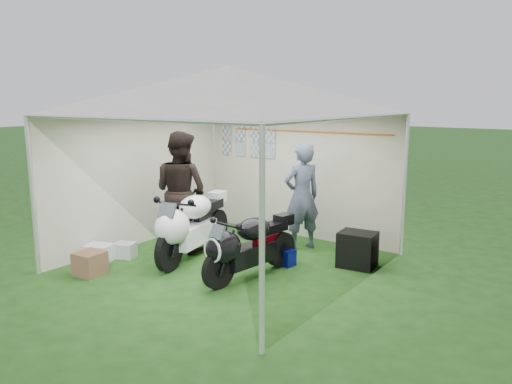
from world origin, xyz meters
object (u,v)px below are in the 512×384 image
at_px(motorcycle_white, 190,224).
at_px(person_dark_jacket, 181,191).
at_px(motorcycle_black, 246,245).
at_px(crate_0, 99,253).
at_px(crate_1, 90,263).
at_px(crate_2, 125,250).
at_px(equipment_box, 357,250).
at_px(canopy_tent, 230,95).
at_px(paddock_stand, 284,257).
at_px(person_blue_jacket, 302,197).

relative_size(motorcycle_white, person_dark_jacket, 1.04).
bearing_deg(motorcycle_white, motorcycle_black, -21.22).
distance_m(motorcycle_black, person_dark_jacket, 1.88).
height_order(motorcycle_black, crate_0, motorcycle_black).
distance_m(crate_1, crate_2, 0.85).
bearing_deg(person_dark_jacket, equipment_box, -166.09).
height_order(motorcycle_black, equipment_box, motorcycle_black).
xyz_separation_m(motorcycle_black, crate_1, (-1.95, -1.20, -0.33)).
bearing_deg(crate_2, crate_0, -117.05).
xyz_separation_m(motorcycle_black, crate_2, (-2.17, -0.38, -0.38)).
distance_m(motorcycle_white, crate_0, 1.51).
relative_size(canopy_tent, crate_1, 15.11).
height_order(canopy_tent, paddock_stand, canopy_tent).
xyz_separation_m(motorcycle_white, paddock_stand, (1.36, 0.63, -0.45)).
height_order(motorcycle_black, paddock_stand, motorcycle_black).
height_order(person_blue_jacket, crate_2, person_blue_jacket).
xyz_separation_m(paddock_stand, crate_1, (-2.07, -2.01, 0.04)).
height_order(canopy_tent, motorcycle_white, canopy_tent).
height_order(equipment_box, crate_1, equipment_box).
height_order(canopy_tent, motorcycle_black, canopy_tent).
bearing_deg(crate_1, crate_2, 104.88).
bearing_deg(canopy_tent, motorcycle_black, -34.54).
distance_m(person_blue_jacket, crate_1, 3.52).
bearing_deg(crate_1, person_blue_jacket, 57.77).
bearing_deg(person_blue_jacket, paddock_stand, 45.41).
distance_m(person_dark_jacket, equipment_box, 3.03).
bearing_deg(person_dark_jacket, motorcycle_black, 160.28).
distance_m(paddock_stand, crate_0, 2.91).
bearing_deg(crate_0, paddock_stand, 32.15).
bearing_deg(person_blue_jacket, person_dark_jacket, -21.85).
bearing_deg(person_blue_jacket, motorcycle_black, 35.09).
distance_m(equipment_box, crate_1, 3.98).
distance_m(canopy_tent, crate_1, 3.20).
height_order(motorcycle_white, crate_1, motorcycle_white).
xyz_separation_m(person_blue_jacket, equipment_box, (1.18, -0.33, -0.63)).
bearing_deg(crate_1, person_dark_jacket, 82.78).
height_order(motorcycle_white, paddock_stand, motorcycle_white).
relative_size(paddock_stand, crate_2, 1.03).
bearing_deg(equipment_box, crate_0, -148.14).
distance_m(motorcycle_white, crate_2, 1.18).
height_order(paddock_stand, person_dark_jacket, person_dark_jacket).
xyz_separation_m(canopy_tent, crate_2, (-1.57, -0.79, -2.46)).
distance_m(canopy_tent, crate_0, 3.22).
bearing_deg(equipment_box, canopy_tent, -149.72).
distance_m(equipment_box, crate_2, 3.69).
bearing_deg(equipment_box, person_dark_jacket, -162.36).
bearing_deg(motorcycle_black, person_dark_jacket, 171.86).
bearing_deg(canopy_tent, crate_0, -146.69).
height_order(canopy_tent, equipment_box, canopy_tent).
xyz_separation_m(motorcycle_black, person_blue_jacket, (-0.12, 1.72, 0.41)).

